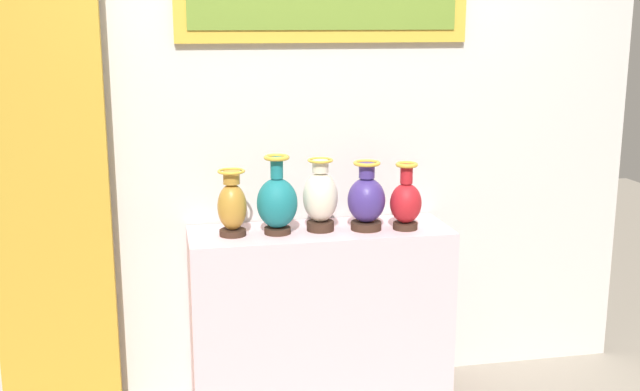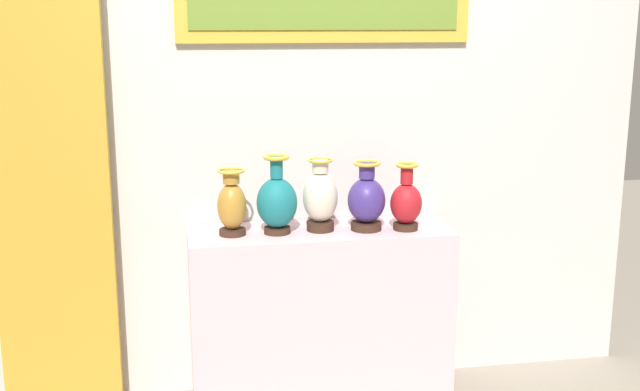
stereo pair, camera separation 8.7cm
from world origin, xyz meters
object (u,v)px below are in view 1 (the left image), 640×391
vase_teal (277,202)px  vase_ivory (320,198)px  vase_indigo (366,200)px  vase_ochre (232,206)px  vase_crimson (406,202)px

vase_teal → vase_ivory: (0.21, 0.01, 0.01)m
vase_teal → vase_indigo: 0.42m
vase_ochre → vase_teal: (0.21, -0.01, 0.01)m
vase_ivory → vase_ochre: bearing=-179.2°
vase_teal → vase_crimson: (0.61, -0.04, -0.02)m
vase_teal → vase_crimson: vase_teal is taller
vase_ochre → vase_teal: 0.21m
vase_teal → vase_indigo: size_ratio=1.13×
vase_teal → vase_ochre: bearing=177.9°
vase_teal → vase_crimson: bearing=-4.1°
vase_ochre → vase_ivory: 0.41m
vase_teal → vase_indigo: bearing=-1.8°
vase_ochre → vase_ivory: bearing=0.8°
vase_ochre → vase_ivory: (0.41, 0.01, 0.02)m
vase_ivory → vase_teal: bearing=-176.3°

